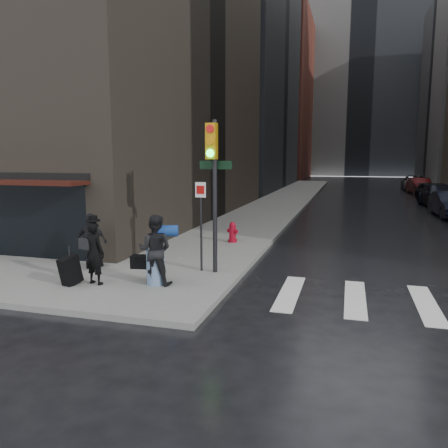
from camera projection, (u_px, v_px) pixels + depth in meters
The scene contains 14 objects.
ground at pixel (147, 293), 11.11m from camera, with size 140.00×140.00×0.00m, color black.
sidewalk_left at pixel (289, 197), 36.75m from camera, with size 4.00×50.00×0.15m, color slate.
bldg_left_mid at pixel (188, 33), 48.17m from camera, with size 22.00×24.00×34.00m, color slate.
bldg_left_far at pixel (240, 98), 71.58m from camera, with size 22.00×20.00×26.00m, color brown.
bldg_distant at pixel (360, 89), 81.14m from camera, with size 40.00×12.00×32.00m, color slate.
man_overcoat at pixel (89, 255), 11.24m from camera, with size 1.11×0.87×1.83m.
man_jeans at pixel (155, 250), 11.20m from camera, with size 1.33×0.81×1.82m.
man_greycoat at pixel (91, 241), 12.83m from camera, with size 0.98×0.42×1.65m.
traffic_light at pixel (212, 176), 12.06m from camera, with size 1.07×0.51×4.29m.
fire_hydrant at pixel (233, 233), 16.91m from camera, with size 0.46×0.35×0.79m.
parked_car_3 at pixel (440, 196), 30.00m from camera, with size 2.17×5.34×1.55m, color black.
parked_car_4 at pixel (430, 191), 35.24m from camera, with size 1.69×4.21×1.44m, color black.
parked_car_5 at pixel (420, 186), 40.53m from camera, with size 1.59×4.55×1.50m, color #430D0E.
parked_car_6 at pixel (415, 182), 45.74m from camera, with size 2.57×5.58×1.55m, color #545459.
Camera 1 is at (4.84, -9.76, 3.43)m, focal length 35.00 mm.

